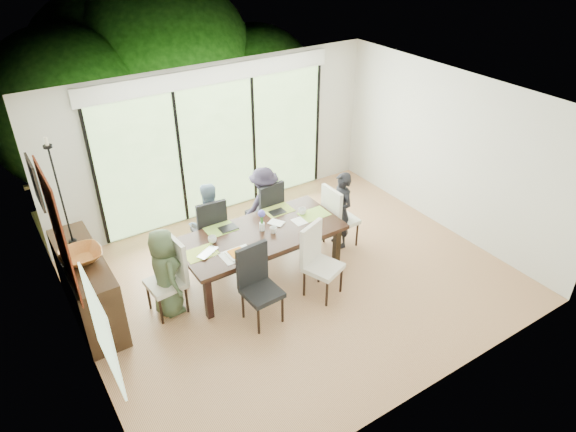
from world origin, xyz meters
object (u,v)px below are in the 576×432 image
laptop (211,254)px  chair_right_end (342,215)px  chair_far_right (264,209)px  person_left_end (165,272)px  sideboard (88,286)px  chair_left_end (165,279)px  chair_near_right (324,263)px  cup_a (212,240)px  person_right_end (341,210)px  chair_near_left (262,287)px  cup_c (302,211)px  person_far_left (209,222)px  vase (262,227)px  bowl (81,256)px  table_top (261,234)px  cup_b (273,230)px  chair_far_left (209,227)px  person_far_right (264,204)px

laptop → chair_right_end: bearing=-25.7°
chair_far_right → person_left_end: size_ratio=0.85×
sideboard → chair_left_end: bearing=-28.0°
chair_near_right → cup_a: bearing=118.8°
chair_far_right → person_right_end: (0.93, -0.85, 0.10)m
chair_left_end → person_right_end: size_ratio=0.85×
chair_near_left → cup_c: size_ratio=8.87×
chair_left_end → cup_c: chair_left_end is taller
chair_near_right → person_far_left: (-0.95, 1.70, 0.10)m
chair_near_right → person_right_end: (0.98, 0.87, 0.10)m
chair_near_left → vase: 1.10m
laptop → bowl: bearing=134.7°
person_right_end → vase: person_right_end is taller
table_top → bowl: bearing=171.0°
cup_b → sideboard: 2.63m
table_top → person_right_end: 1.48m
person_right_end → vase: (-1.43, 0.05, 0.17)m
chair_far_left → chair_far_right: bearing=-174.1°
person_far_right → person_right_end: bearing=133.8°
laptop → cup_c: 1.66m
person_right_end → cup_c: person_right_end is taller
chair_near_right → cup_c: size_ratio=8.87×
chair_left_end → vase: bearing=86.7°
cup_a → cup_c: bearing=-1.9°
chair_far_right → chair_near_left: 2.02m
chair_near_right → bowl: size_ratio=2.12×
laptop → cup_a: (0.15, 0.25, 0.04)m
cup_b → chair_left_end: bearing=176.5°
person_far_right → chair_near_left: bearing=53.9°
cup_b → sideboard: size_ratio=0.06×
laptop → bowl: (-1.55, 0.48, 0.28)m
chair_left_end → person_far_right: size_ratio=0.85×
person_left_end → sideboard: (-0.92, 0.48, -0.16)m
table_top → laptop: 0.86m
person_far_left → cup_c: bearing=146.8°
table_top → chair_far_right: chair_far_right is taller
vase → chair_left_end: bearing=-178.2°
table_top → cup_a: cup_a is taller
laptop → cup_b: 1.00m
chair_left_end → chair_near_right: bearing=61.3°
person_far_right → cup_b: person_far_right is taller
person_far_left → cup_b: person_far_left is taller
chair_left_end → cup_a: chair_left_end is taller
chair_near_right → cup_a: 1.59m
table_top → bowl: (-2.40, 0.38, 0.33)m
table_top → vase: (0.05, 0.05, 0.09)m
person_right_end → person_far_left: same height
chair_far_right → person_far_left: person_far_left is taller
person_far_left → cup_c: (1.25, -0.73, 0.15)m
chair_far_left → cup_c: size_ratio=8.87×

